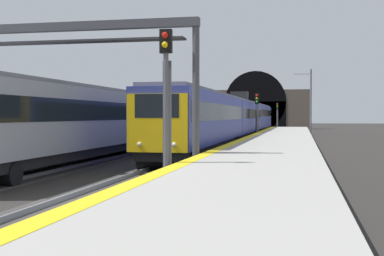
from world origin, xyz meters
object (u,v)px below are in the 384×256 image
Objects in this scene: railway_signal_mid at (257,112)px; railway_signal_far at (277,113)px; catenary_mast_far at (311,101)px; train_adjacent_platform at (174,118)px; overhead_signal_gantry at (87,57)px; train_main_approaching at (239,118)px; railway_signal_near at (166,99)px.

railway_signal_far is (43.50, -0.00, 0.07)m from railway_signal_mid.
catenary_mast_far reaches higher than railway_signal_far.
train_adjacent_platform reaches higher than railway_signal_mid.
train_adjacent_platform is at bearing 5.82° from overhead_signal_gantry.
railway_signal_mid is 30.53m from overhead_signal_gantry.
catenary_mast_far is at bearing -30.13° from train_adjacent_platform.
train_adjacent_platform reaches higher than train_main_approaching.
catenary_mast_far is (51.30, -5.32, 1.24)m from railway_signal_near.
train_adjacent_platform is at bearing -56.25° from railway_signal_mid.
railway_signal_far is 26.99m from catenary_mast_far.
overhead_signal_gantry reaches higher than train_adjacent_platform.
catenary_mast_far is at bearing 162.68° from railway_signal_mid.
train_main_approaching is 7.18× the size of catenary_mast_far.
railway_signal_near is at bearing 3.12° from train_main_approaching.
train_main_approaching is 6.38× the size of overhead_signal_gantry.
railway_signal_near is 51.59m from catenary_mast_far.
catenary_mast_far is at bearing 155.59° from train_main_approaching.
railway_signal_mid is at bearing -56.79° from train_adjacent_platform.
railway_signal_near is 77.72m from railway_signal_far.
train_main_approaching is 17.46m from catenary_mast_far.
overhead_signal_gantry is at bearing 168.29° from catenary_mast_far.
train_main_approaching is 42.25m from railway_signal_far.
railway_signal_mid is at bearing -180.00° from railway_signal_near.
train_adjacent_platform is 13.28× the size of railway_signal_far.
railway_signal_far is 0.51× the size of overhead_signal_gantry.
train_adjacent_platform is 13.64× the size of railway_signal_mid.
railway_signal_far is at bearing -3.47° from overhead_signal_gantry.
train_adjacent_platform is 8.50m from railway_signal_mid.
overhead_signal_gantry is (-25.42, -2.59, 2.61)m from train_adjacent_platform.
overhead_signal_gantry is 48.22m from catenary_mast_far.
railway_signal_far is (48.21, -7.05, 0.60)m from train_adjacent_platform.
railway_signal_near is 0.56× the size of overhead_signal_gantry.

